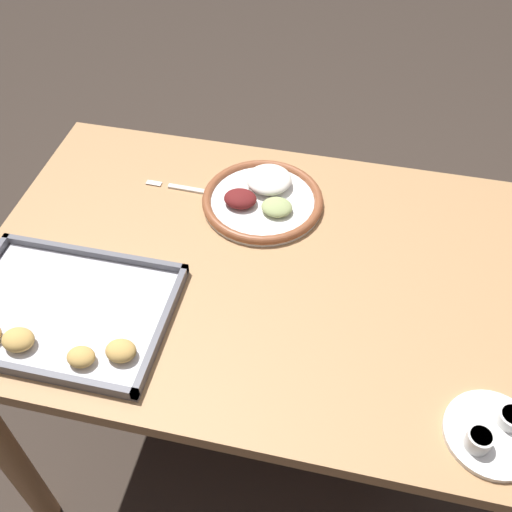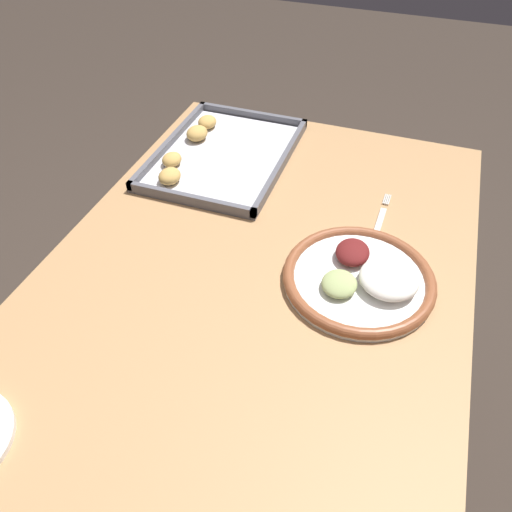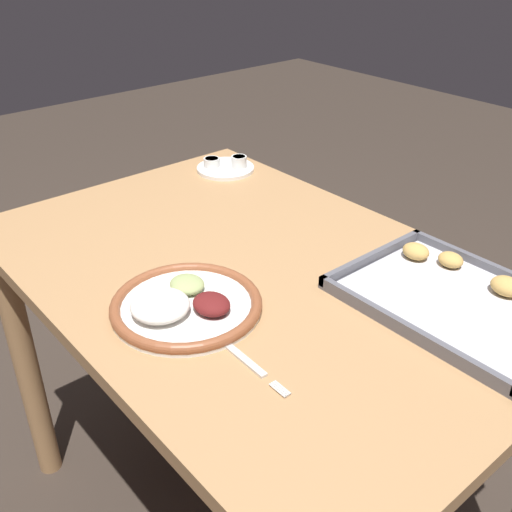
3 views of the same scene
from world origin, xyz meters
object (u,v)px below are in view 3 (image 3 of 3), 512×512
at_px(saucer_plate, 226,166).
at_px(baking_tray, 460,296).
at_px(fork, 240,356).
at_px(dinner_plate, 184,305).

relative_size(saucer_plate, baking_tray, 0.39).
xyz_separation_m(fork, baking_tray, (0.13, 0.40, 0.01)).
bearing_deg(saucer_plate, baking_tray, -4.61).
distance_m(fork, saucer_plate, 0.78).
height_order(dinner_plate, baking_tray, dinner_plate).
relative_size(dinner_plate, baking_tray, 0.68).
xyz_separation_m(dinner_plate, baking_tray, (0.29, 0.39, -0.00)).
bearing_deg(dinner_plate, baking_tray, 53.39).
xyz_separation_m(dinner_plate, fork, (0.16, -0.00, -0.01)).
distance_m(saucer_plate, baking_tray, 0.76).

